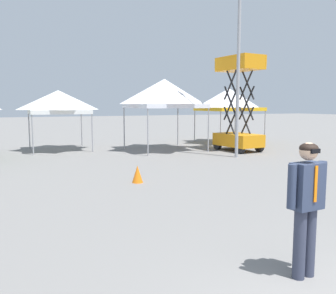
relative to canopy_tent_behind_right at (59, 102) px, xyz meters
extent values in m
cylinder|color=#9E9EA3|center=(-1.38, -1.30, -1.38)|extent=(0.06, 0.06, 2.02)
cylinder|color=#9E9EA3|center=(1.30, -1.38, -1.38)|extent=(0.06, 0.06, 2.02)
cylinder|color=#9E9EA3|center=(-1.30, 1.38, -1.38)|extent=(0.06, 0.06, 2.02)
cylinder|color=#9E9EA3|center=(1.38, 1.30, -1.38)|extent=(0.06, 0.06, 2.02)
pyramid|color=white|center=(0.00, 0.00, 0.10)|extent=(2.89, 2.89, 0.95)
cube|color=white|center=(0.00, 0.00, -0.47)|extent=(2.86, 2.86, 0.20)
cylinder|color=#9E9EA3|center=(3.20, -3.76, -1.24)|extent=(0.06, 0.06, 2.30)
cylinder|color=#9E9EA3|center=(6.35, -3.73, -1.24)|extent=(0.06, 0.06, 2.30)
cylinder|color=#9E9EA3|center=(3.17, -0.60, -1.24)|extent=(0.06, 0.06, 2.30)
cylinder|color=#9E9EA3|center=(6.32, -0.58, -1.24)|extent=(0.06, 0.06, 2.30)
pyramid|color=white|center=(4.76, -2.17, 0.52)|extent=(3.34, 3.34, 1.23)
cube|color=white|center=(4.76, -2.17, -0.19)|extent=(3.31, 3.31, 0.20)
cylinder|color=#9E9EA3|center=(8.10, -2.17, -1.34)|extent=(0.06, 0.06, 2.11)
cylinder|color=#9E9EA3|center=(11.08, -2.27, -1.34)|extent=(0.06, 0.06, 2.11)
cylinder|color=#9E9EA3|center=(8.20, 0.81, -1.34)|extent=(0.06, 0.06, 2.11)
cylinder|color=#9E9EA3|center=(11.17, 0.71, -1.34)|extent=(0.06, 0.06, 2.11)
pyramid|color=white|center=(9.64, -0.73, 0.27)|extent=(3.23, 3.23, 1.11)
cube|color=yellow|center=(9.64, -0.73, -0.38)|extent=(3.20, 3.20, 0.20)
cylinder|color=black|center=(7.35, -4.94, -2.15)|extent=(0.21, 0.49, 0.48)
cylinder|color=black|center=(8.54, -4.85, -2.15)|extent=(0.21, 0.49, 0.48)
cylinder|color=black|center=(7.23, -3.22, -2.15)|extent=(0.21, 0.49, 0.48)
cylinder|color=black|center=(8.42, -3.13, -2.15)|extent=(0.21, 0.49, 0.48)
cube|color=orange|center=(7.88, -4.04, -1.85)|extent=(1.56, 2.40, 0.60)
cylinder|color=black|center=(7.40, -4.07, -1.05)|extent=(0.16, 1.07, 1.65)
cylinder|color=black|center=(7.40, -4.07, -1.05)|extent=(0.16, 1.07, 1.65)
cylinder|color=black|center=(8.37, -4.00, -1.05)|extent=(0.16, 1.07, 1.65)
cylinder|color=black|center=(8.37, -4.00, -1.05)|extent=(0.16, 1.07, 1.65)
cylinder|color=black|center=(7.40, -4.07, -0.05)|extent=(0.16, 1.07, 1.65)
cylinder|color=black|center=(7.40, -4.07, -0.05)|extent=(0.16, 1.07, 1.65)
cylinder|color=black|center=(8.37, -4.00, -0.05)|extent=(0.16, 1.07, 1.65)
cylinder|color=black|center=(8.37, -4.00, -0.05)|extent=(0.16, 1.07, 1.65)
cylinder|color=black|center=(7.40, -4.07, 0.94)|extent=(0.16, 1.07, 1.65)
cylinder|color=black|center=(7.40, -4.07, 0.94)|extent=(0.16, 1.07, 1.65)
cylinder|color=black|center=(8.37, -4.00, 0.94)|extent=(0.16, 1.07, 1.65)
cylinder|color=black|center=(8.37, -4.00, 0.94)|extent=(0.16, 1.07, 1.65)
cube|color=orange|center=(7.88, -4.04, 1.56)|extent=(1.49, 2.28, 0.12)
cube|color=orange|center=(7.96, -5.09, 1.90)|extent=(1.33, 0.16, 0.55)
cube|color=orange|center=(7.81, -2.98, 1.90)|extent=(1.33, 0.16, 0.55)
cube|color=orange|center=(7.24, -4.08, 1.90)|extent=(0.22, 2.18, 0.55)
cube|color=orange|center=(8.53, -3.99, 1.90)|extent=(0.22, 2.18, 0.55)
cylinder|color=#33384C|center=(0.62, -15.10, -1.93)|extent=(0.16, 0.16, 0.92)
cylinder|color=#33384C|center=(0.80, -15.09, -1.93)|extent=(0.16, 0.16, 0.92)
cube|color=#2D3851|center=(0.71, -15.09, -1.17)|extent=(0.43, 0.26, 0.60)
cylinder|color=#2D3851|center=(0.44, -15.10, -1.15)|extent=(0.11, 0.11, 0.56)
cylinder|color=#2D3851|center=(0.98, -15.08, -1.15)|extent=(0.11, 0.11, 0.56)
sphere|color=#D8A884|center=(0.71, -15.09, -0.72)|extent=(0.23, 0.23, 0.23)
ellipsoid|color=black|center=(0.71, -15.09, -0.68)|extent=(0.23, 0.23, 0.14)
cube|color=black|center=(0.71, -15.20, -0.71)|extent=(0.15, 0.03, 0.06)
cube|color=orange|center=(0.72, -15.22, -1.12)|extent=(0.04, 0.01, 0.46)
cylinder|color=#9E9EA3|center=(6.49, -5.80, 2.48)|extent=(0.14, 0.14, 9.73)
cone|color=orange|center=(0.80, -8.75, -2.14)|extent=(0.32, 0.32, 0.50)
camera|label=1|loc=(-2.84, -18.37, -0.14)|focal=38.33mm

